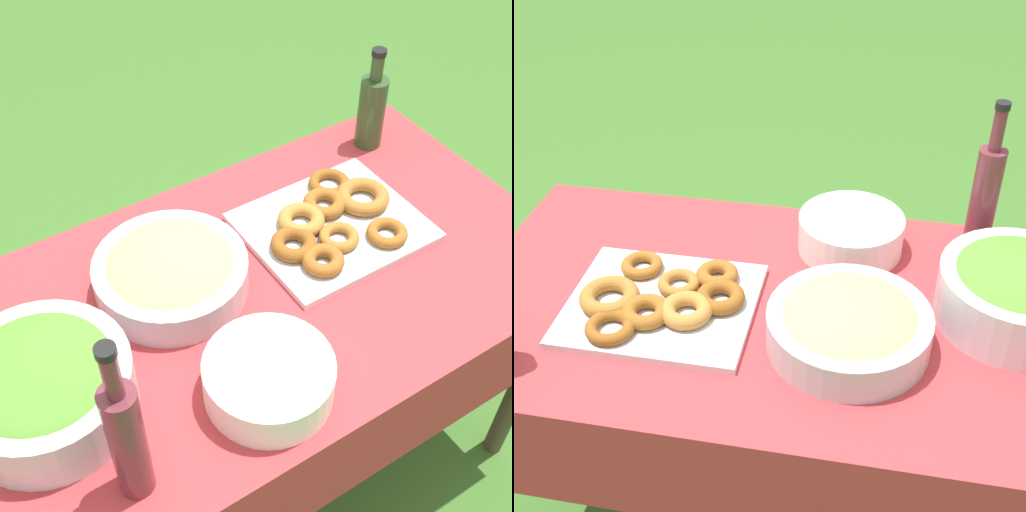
% 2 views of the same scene
% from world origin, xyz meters
% --- Properties ---
extents(picnic_table, '(1.37, 0.75, 0.76)m').
position_xyz_m(picnic_table, '(0.00, 0.00, 0.65)').
color(picnic_table, '#B73338').
rests_on(picnic_table, ground_plane).
extents(salad_bowl, '(0.32, 0.32, 0.13)m').
position_xyz_m(salad_bowl, '(-0.46, -0.05, 0.83)').
color(salad_bowl, silver).
rests_on(salad_bowl, picnic_table).
extents(pasta_bowl, '(0.32, 0.32, 0.10)m').
position_xyz_m(pasta_bowl, '(-0.13, 0.09, 0.81)').
color(pasta_bowl, '#B2B7BC').
rests_on(pasta_bowl, picnic_table).
extents(donut_platter, '(0.38, 0.34, 0.05)m').
position_xyz_m(donut_platter, '(0.25, 0.06, 0.78)').
color(donut_platter, silver).
rests_on(donut_platter, picnic_table).
extents(plate_stack, '(0.24, 0.24, 0.08)m').
position_xyz_m(plate_stack, '(-0.11, -0.23, 0.80)').
color(plate_stack, white).
rests_on(plate_stack, picnic_table).
extents(wine_bottle, '(0.06, 0.06, 0.37)m').
position_xyz_m(wine_bottle, '(-0.39, -0.26, 0.90)').
color(wine_bottle, maroon).
rests_on(wine_bottle, picnic_table).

